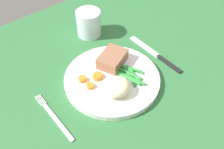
# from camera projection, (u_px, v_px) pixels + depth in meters

# --- Properties ---
(dining_table) EXTENTS (1.20, 0.90, 0.02)m
(dining_table) POSITION_uv_depth(u_px,v_px,m) (123.00, 82.00, 0.70)
(dining_table) COLOR #2D6B38
(dining_table) RESTS_ON ground
(dinner_plate) EXTENTS (0.26, 0.26, 0.02)m
(dinner_plate) POSITION_uv_depth(u_px,v_px,m) (112.00, 79.00, 0.69)
(dinner_plate) COLOR white
(dinner_plate) RESTS_ON dining_table
(meat_portion) EXTENTS (0.10, 0.09, 0.03)m
(meat_portion) POSITION_uv_depth(u_px,v_px,m) (112.00, 59.00, 0.71)
(meat_portion) COLOR #936047
(meat_portion) RESTS_ON dinner_plate
(mashed_potatoes) EXTENTS (0.07, 0.07, 0.04)m
(mashed_potatoes) POSITION_uv_depth(u_px,v_px,m) (117.00, 87.00, 0.63)
(mashed_potatoes) COLOR beige
(mashed_potatoes) RESTS_ON dinner_plate
(carrot_slices) EXTENTS (0.06, 0.05, 0.01)m
(carrot_slices) POSITION_uv_depth(u_px,v_px,m) (93.00, 79.00, 0.67)
(carrot_slices) COLOR orange
(carrot_slices) RESTS_ON dinner_plate
(green_beans) EXTENTS (0.06, 0.10, 0.01)m
(green_beans) POSITION_uv_depth(u_px,v_px,m) (130.00, 74.00, 0.68)
(green_beans) COLOR #2D8C38
(green_beans) RESTS_ON dinner_plate
(fork) EXTENTS (0.01, 0.17, 0.00)m
(fork) POSITION_uv_depth(u_px,v_px,m) (54.00, 117.00, 0.61)
(fork) COLOR silver
(fork) RESTS_ON dining_table
(knife) EXTENTS (0.02, 0.21, 0.01)m
(knife) POSITION_uv_depth(u_px,v_px,m) (156.00, 55.00, 0.76)
(knife) COLOR black
(knife) RESTS_ON dining_table
(water_glass) EXTENTS (0.08, 0.08, 0.08)m
(water_glass) POSITION_uv_depth(u_px,v_px,m) (89.00, 25.00, 0.81)
(water_glass) COLOR silver
(water_glass) RESTS_ON dining_table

